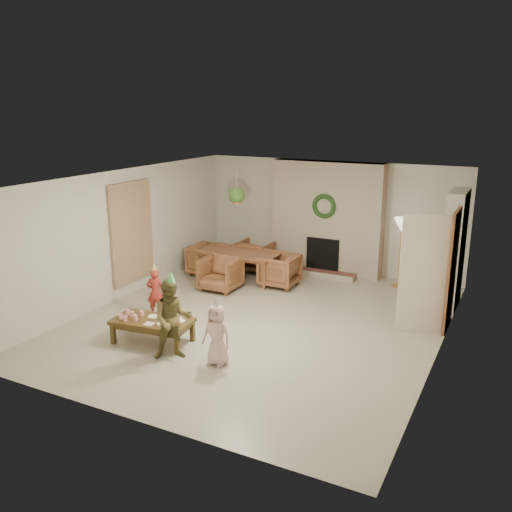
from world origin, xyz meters
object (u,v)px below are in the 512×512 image
Objects in this scene: child_pink at (217,335)px; dining_chair_far at (255,256)px; child_red at (155,293)px; dining_chair_near at (220,274)px; dining_chair_left at (208,260)px; dining_chair_right at (279,270)px; child_plaid at (173,319)px; coffee_table_top at (152,321)px; dining_table at (239,266)px.

dining_chair_far is at bearing 112.24° from child_pink.
child_red is (-0.30, -3.31, 0.10)m from dining_chair_far.
dining_chair_near is 0.82× the size of child_pink.
dining_chair_far is at bearing -45.00° from dining_chair_left.
child_plaid is (-0.00, -3.78, 0.27)m from dining_chair_right.
child_pink is (1.30, -0.18, 0.10)m from coffee_table_top.
child_red is (-0.65, 0.95, 0.08)m from coffee_table_top.
dining_chair_far is 0.86× the size of child_red.
child_red is (-1.27, -2.54, 0.10)m from dining_chair_right.
dining_chair_right is at bearing 51.59° from child_plaid.
child_red is at bearing -99.76° from dining_chair_near.
dining_chair_near and dining_chair_left have the same top height.
child_red is 0.96× the size of child_pink.
child_plaid is (0.97, -4.56, 0.27)m from dining_chair_far.
child_plaid is (0.97, -3.00, 0.27)m from dining_chair_near.
dining_chair_far is at bearing 87.62° from coffee_table_top.
dining_chair_far is 0.62× the size of child_plaid.
dining_table is at bearing -90.00° from dining_chair_right.
dining_chair_near is at bearing -90.00° from dining_table.
dining_table is 0.78m from dining_chair_near.
dining_chair_far reaches higher than coffee_table_top.
dining_chair_left is (-0.78, -0.78, 0.00)m from dining_chair_far.
dining_chair_left is 0.86× the size of child_red.
child_red is at bearing 84.78° from dining_chair_far.
coffee_table_top is at bearing -82.66° from dining_chair_near.
coffee_table_top is 1.44× the size of child_red.
dining_chair_left is 0.60× the size of coffee_table_top.
dining_chair_left is at bearing -180.00° from dining_table.
coffee_table_top is (-0.62, -3.49, 0.02)m from dining_chair_right.
coffee_table_top is at bearing -162.09° from dining_chair_left.
dining_chair_right is (0.97, -0.78, 0.00)m from dining_chair_far.
child_red is at bearing 117.44° from coffee_table_top.
dining_chair_right is at bearing 72.81° from coffee_table_top.
child_pink is (0.68, -3.66, 0.12)m from dining_chair_right.
child_red reaches higher than coffee_table_top.
child_pink is (1.65, -2.88, 0.12)m from dining_chair_near.
child_red reaches higher than dining_chair_near.
dining_chair_left is 0.82× the size of child_pink.
child_plaid is (1.75, -3.78, 0.27)m from dining_chair_left.
child_plaid reaches higher than coffee_table_top.
dining_chair_far is at bearing -128.66° from dining_chair_right.
coffee_table_top is 0.73m from child_plaid.
coffee_table_top is 1.15m from child_red.
dining_table is 1.92× the size of child_pink.
child_red is 1.79m from child_plaid.
dining_table is 0.78m from dining_chair_left.
dining_chair_far is 4.28m from coffee_table_top.
coffee_table_top is at bearing 94.68° from dining_chair_far.
dining_table is at bearing 66.01° from child_plaid.
dining_chair_near and dining_chair_right have the same top height.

